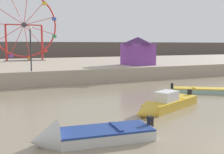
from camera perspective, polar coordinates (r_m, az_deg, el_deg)
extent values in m
cube|color=tan|center=(39.63, -11.62, 1.93)|extent=(110.00, 25.72, 1.39)
cube|color=#564C47|center=(66.68, -17.48, 4.87)|extent=(140.00, 3.00, 4.40)
cube|color=silver|center=(11.52, -1.37, -11.41)|extent=(3.92, 1.98, 0.47)
cube|color=navy|center=(11.46, -1.38, -10.48)|extent=(3.88, 1.99, 0.08)
cone|color=silver|center=(11.08, -13.47, -12.33)|extent=(1.20, 1.58, 1.46)
cube|color=black|center=(12.14, 7.69, -8.83)|extent=(0.23, 0.26, 0.44)
cube|color=navy|center=(11.58, 0.87, -9.93)|extent=(0.31, 1.32, 0.06)
cube|color=#93BCAD|center=(23.51, 17.41, -2.56)|extent=(4.18, 3.40, 0.38)
cube|color=gold|center=(23.48, 17.42, -2.20)|extent=(4.15, 3.40, 0.08)
cube|color=black|center=(23.24, 11.98, -1.76)|extent=(0.30, 0.31, 0.44)
cube|color=gold|center=(23.40, 16.13, -2.02)|extent=(0.70, 0.92, 0.06)
cube|color=gold|center=(17.38, 11.85, -5.31)|extent=(4.67, 2.85, 0.52)
cube|color=gold|center=(17.33, 11.87, -4.60)|extent=(4.64, 2.85, 0.08)
cone|color=gold|center=(14.97, 6.33, -7.13)|extent=(1.58, 1.49, 1.08)
cube|color=black|center=(19.40, 15.36, -3.06)|extent=(0.28, 0.30, 0.44)
cube|color=silver|center=(16.78, 10.93, -3.81)|extent=(1.62, 1.37, 0.57)
cube|color=gold|center=(17.82, 12.79, -4.09)|extent=(0.53, 0.95, 0.06)
torus|color=red|center=(44.45, -17.29, 9.99)|extent=(9.64, 0.24, 9.64)
cylinder|color=#38383D|center=(44.45, -17.29, 9.99)|extent=(0.70, 0.50, 0.70)
cylinder|color=red|center=(44.51, -18.64, 12.71)|extent=(2.00, 0.08, 4.32)
cylinder|color=red|center=(44.30, -19.92, 11.57)|extent=(3.99, 0.08, 2.63)
cylinder|color=red|center=(44.16, -20.35, 9.92)|extent=(4.70, 0.08, 0.10)
cylinder|color=red|center=(44.13, -19.81, 8.29)|extent=(4.01, 0.08, 2.59)
cylinder|color=red|center=(44.22, -18.47, 7.20)|extent=(2.05, 0.08, 4.30)
cube|color=purple|center=(44.13, -19.63, 4.02)|extent=(0.56, 0.48, 0.44)
cylinder|color=red|center=(44.41, -16.77, 7.00)|extent=(0.72, 0.08, 4.67)
cube|color=orange|center=(44.50, -16.25, 3.65)|extent=(0.56, 0.48, 0.44)
cylinder|color=red|center=(44.62, -15.25, 7.74)|extent=(3.12, 0.08, 3.62)
cube|color=red|center=(44.92, -13.25, 5.16)|extent=(0.56, 0.48, 0.44)
cylinder|color=red|center=(44.80, -14.38, 9.18)|extent=(4.53, 0.08, 1.42)
cube|color=#33934C|center=(45.27, -11.52, 8.02)|extent=(0.56, 0.48, 0.44)
cylinder|color=red|center=(44.89, -14.42, 10.87)|extent=(4.54, 0.08, 1.38)
cube|color=#3356B7|center=(45.42, -11.58, 11.36)|extent=(0.56, 0.48, 0.44)
cylinder|color=red|center=(44.86, -15.37, 12.28)|extent=(3.16, 0.08, 3.59)
cube|color=yellow|center=(45.34, -13.44, 14.17)|extent=(0.56, 0.48, 0.44)
cylinder|color=red|center=(44.71, -16.94, 12.97)|extent=(0.77, 0.08, 4.66)
cylinder|color=red|center=(44.04, -20.52, 6.45)|extent=(0.28, 0.28, 5.30)
cylinder|color=red|center=(44.81, -13.88, 6.67)|extent=(0.28, 0.28, 5.30)
cylinder|color=red|center=(44.45, -17.29, 9.99)|extent=(5.17, 0.18, 0.18)
cube|color=#4C4C51|center=(44.41, -17.06, 3.20)|extent=(5.97, 1.20, 0.08)
cube|color=purple|center=(33.88, 5.22, 4.58)|extent=(3.09, 3.53, 2.51)
pyramid|color=#462156|center=(33.86, 5.25, 7.34)|extent=(3.40, 3.89, 0.80)
cylinder|color=#2D2D33|center=(26.73, -16.02, 5.18)|extent=(0.12, 0.12, 3.76)
sphere|color=#F2EACC|center=(26.76, -16.15, 9.50)|extent=(0.32, 0.32, 0.32)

